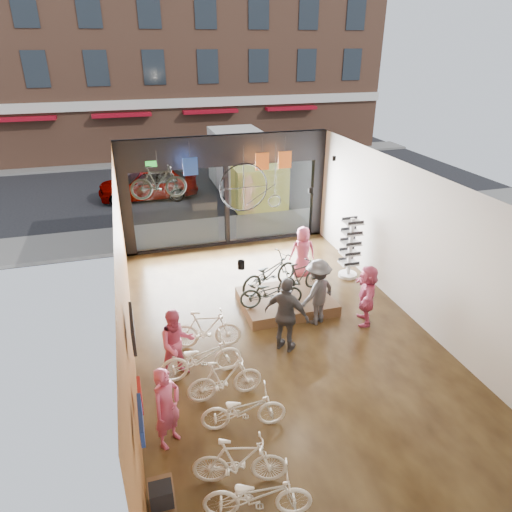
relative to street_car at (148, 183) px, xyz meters
name	(u,v)px	position (x,y,z in m)	size (l,w,h in m)	color
ground_plane	(284,339)	(2.27, -12.00, -0.76)	(7.00, 12.00, 0.04)	black
ceiling	(289,186)	(2.27, -12.00, 3.08)	(7.00, 12.00, 0.04)	black
wall_left	(124,291)	(-1.25, -12.00, 1.16)	(0.04, 12.00, 3.80)	#986533
wall_right	(422,250)	(5.79, -12.00, 1.16)	(0.04, 12.00, 3.80)	beige
wall_back	(472,508)	(2.27, -18.02, 1.16)	(7.00, 0.04, 3.80)	beige
storefront	(226,192)	(2.27, -6.00, 1.16)	(7.00, 0.26, 3.80)	black
exit_sign	(151,164)	(-0.13, -6.12, 2.31)	(0.35, 0.06, 0.18)	#198C26
street_road	(189,178)	(2.27, 3.00, -0.75)	(30.00, 18.00, 0.02)	black
sidewalk_near	(221,230)	(2.27, -4.80, -0.68)	(30.00, 2.40, 0.12)	slate
sidewalk_far	(179,159)	(2.27, 7.00, -0.68)	(30.00, 2.00, 0.12)	slate
opposite_building	(165,32)	(2.27, 9.50, 6.26)	(26.00, 5.00, 14.00)	brown
street_car	(148,183)	(0.00, 0.00, 0.00)	(1.75, 4.35, 1.48)	gray
box_truck	(247,168)	(4.36, -1.00, 0.60)	(2.28, 6.83, 2.69)	silver
floor_bike_0	(258,495)	(0.38, -16.15, -0.31)	(0.57, 1.64, 0.86)	silver
floor_bike_1	(240,461)	(0.27, -15.52, -0.28)	(0.43, 1.54, 0.93)	silver
floor_bike_2	(244,409)	(0.63, -14.40, -0.33)	(0.55, 1.57, 0.82)	silver
floor_bike_3	(225,379)	(0.47, -13.54, -0.28)	(0.43, 1.53, 0.92)	silver
floor_bike_4	(201,358)	(0.14, -12.75, -0.28)	(0.61, 1.76, 0.92)	silver
floor_bike_5	(207,329)	(0.44, -11.78, -0.26)	(0.45, 1.61, 0.97)	silver
display_platform	(286,301)	(2.83, -10.59, -0.59)	(2.40, 1.80, 0.30)	#4A351C
display_bike_left	(271,292)	(2.27, -10.96, -0.02)	(0.56, 1.62, 0.85)	black
display_bike_mid	(300,277)	(3.26, -10.47, 0.02)	(0.43, 1.52, 0.91)	black
display_bike_right	(269,273)	(2.50, -10.08, 0.05)	(0.66, 1.88, 0.99)	black
customer_0	(167,408)	(-0.73, -14.38, 0.06)	(0.58, 0.38, 1.60)	#CC4C72
customer_1	(177,344)	(-0.33, -12.59, 0.06)	(0.78, 0.61, 1.60)	#CC4C72
customer_2	(287,315)	(2.18, -12.38, 0.18)	(1.08, 0.45, 1.85)	#3F3F44
customer_3	(318,292)	(3.30, -11.52, 0.13)	(1.13, 0.65, 1.74)	#3F3F44
customer_4	(303,252)	(3.89, -9.04, 0.05)	(0.77, 0.50, 1.58)	#CC4C72
customer_5	(367,295)	(4.48, -11.86, 0.05)	(1.47, 0.47, 1.59)	#CC4C72
sunglasses_rack	(350,248)	(5.22, -9.48, 0.20)	(0.55, 0.46, 1.88)	white
wall_merch	(146,441)	(-1.11, -15.50, 0.56)	(0.40, 2.40, 2.60)	navy
penny_farthing	(254,188)	(2.73, -7.79, 1.76)	(1.86, 0.06, 1.49)	black
hung_bike	(158,182)	(-0.07, -7.80, 2.18)	(0.45, 1.58, 0.95)	black
jersey_left	(190,167)	(1.00, -6.80, 2.31)	(0.45, 0.03, 0.55)	#1E3F99
jersey_mid	(262,161)	(3.29, -6.80, 2.31)	(0.45, 0.03, 0.55)	#CC5919
jersey_right	(285,160)	(4.05, -6.80, 2.31)	(0.45, 0.03, 0.55)	#CC5919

